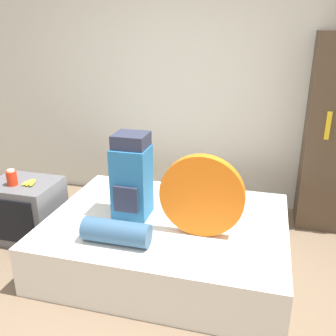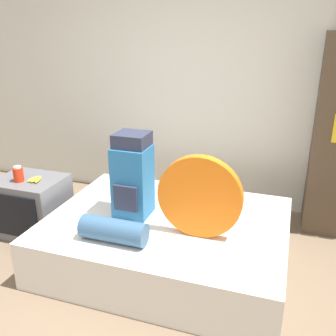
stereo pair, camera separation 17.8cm
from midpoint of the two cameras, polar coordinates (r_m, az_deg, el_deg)
The scene contains 9 objects.
ground_plane at distance 2.82m, azimuth -5.89°, elevation -21.92°, with size 16.00×16.00×0.00m, color brown.
wall_back at distance 4.13m, azimuth 5.79°, elevation 12.16°, with size 8.00×0.05×2.60m.
bed at distance 3.25m, azimuth 1.45°, elevation -10.86°, with size 1.95×1.49×0.41m.
backpack at distance 3.08m, azimuth -3.78°, elevation -1.28°, with size 0.29×0.30×0.71m.
tent_bag at distance 2.78m, azimuth 6.69°, elevation -4.42°, with size 0.64×0.08×0.64m.
sleeping_roll at distance 2.81m, azimuth -6.50°, elevation -9.45°, with size 0.51×0.18×0.18m.
television at distance 3.83m, azimuth -18.75°, elevation -5.52°, with size 0.62×0.52×0.56m.
canister at distance 3.68m, azimuth -20.58°, elevation -0.90°, with size 0.09×0.09×0.15m.
banana_bunch at distance 3.65m, azimuth -18.13°, elevation -1.65°, with size 0.12×0.15×0.03m.
Camera 2 is at (1.00, -1.84, 1.90)m, focal length 40.00 mm.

